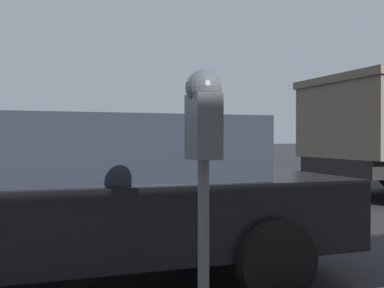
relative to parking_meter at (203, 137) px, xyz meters
name	(u,v)px	position (x,y,z in m)	size (l,w,h in m)	color
ground_plane	(48,260)	(2.74, 0.68, -1.27)	(220.00, 220.00, 0.00)	#2B2B2D
parking_meter	(203,137)	(0.00, 0.00, 0.00)	(0.21, 0.19, 1.49)	#4C5156
car_black	(78,196)	(1.80, 0.47, -0.50)	(2.05, 4.80, 1.45)	black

